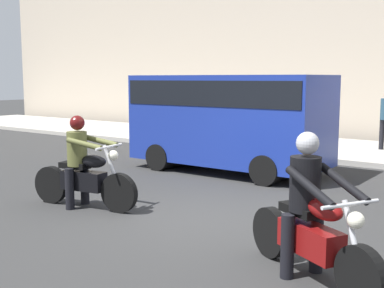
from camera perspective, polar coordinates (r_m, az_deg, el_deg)
ground_plane at (r=8.10m, az=1.17°, el=-8.09°), size 80.00×80.00×0.00m
sidewalk_slab at (r=15.22m, az=18.76°, el=-0.80°), size 40.00×4.40×0.14m
motorcycle_with_rider_olive at (r=8.56m, az=-12.55°, el=-2.98°), size 2.09×0.75×1.58m
motorcycle_with_rider_black_leather at (r=5.55m, az=13.55°, el=-8.64°), size 1.94×1.16×1.63m
parked_van_cobalt_blue at (r=11.55m, az=4.28°, el=3.23°), size 4.60×1.96×2.27m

